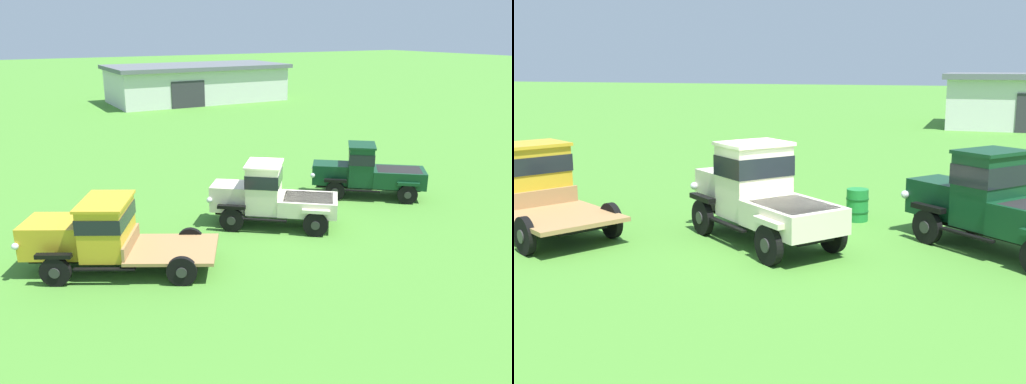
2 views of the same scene
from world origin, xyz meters
The scene contains 6 objects.
ground_plane centered at (0.00, 0.00, 0.00)m, with size 240.00×240.00×0.00m, color #47842D.
farm_shed centered at (10.34, 32.15, 1.80)m, with size 17.08×8.48×3.56m.
vintage_truck_foreground_near centered at (-6.47, -0.63, 1.15)m, with size 5.86×4.38×2.18m.
vintage_truck_second_in_line centered at (-0.29, -0.02, 1.16)m, with size 4.53×3.97×2.34m.
vintage_truck_midrow_center centered at (5.04, 0.84, 1.09)m, with size 4.60×4.04×2.26m.
oil_drum_beside_row centered at (1.53, 2.71, 0.43)m, with size 0.61×0.61×0.86m.
Camera 1 is at (-9.02, -14.70, 6.84)m, focal length 35.00 mm.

